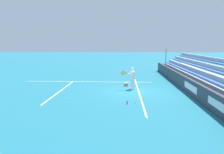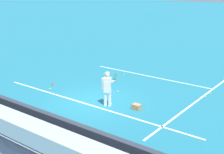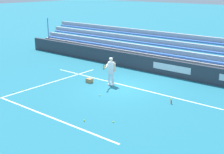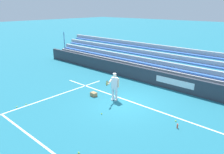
% 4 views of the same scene
% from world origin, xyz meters
% --- Properties ---
extents(ground_plane, '(160.00, 160.00, 0.00)m').
position_xyz_m(ground_plane, '(0.00, 0.00, 0.00)').
color(ground_plane, '#1E6B7F').
extents(court_baseline_white, '(12.00, 0.10, 0.01)m').
position_xyz_m(court_baseline_white, '(0.00, -0.50, 0.00)').
color(court_baseline_white, white).
rests_on(court_baseline_white, ground).
extents(court_sideline_white, '(0.10, 12.00, 0.01)m').
position_xyz_m(court_sideline_white, '(4.11, 4.00, 0.00)').
color(court_sideline_white, white).
rests_on(court_sideline_white, ground).
extents(court_service_line_white, '(8.22, 0.10, 0.01)m').
position_xyz_m(court_service_line_white, '(0.00, 5.50, 0.00)').
color(court_service_line_white, white).
rests_on(court_service_line_white, ground).
extents(back_wall_sponsor_board, '(26.80, 0.25, 1.10)m').
position_xyz_m(back_wall_sponsor_board, '(-0.01, -4.10, 0.55)').
color(back_wall_sponsor_board, '#2D333D').
rests_on(back_wall_sponsor_board, ground).
extents(bleacher_stand, '(25.46, 2.40, 2.95)m').
position_xyz_m(bleacher_stand, '(0.00, -5.93, 0.73)').
color(bleacher_stand, '#9EA3A8').
rests_on(bleacher_stand, ground).
extents(tennis_player, '(0.57, 1.08, 1.71)m').
position_xyz_m(tennis_player, '(0.85, -0.04, 0.89)').
color(tennis_player, silver).
rests_on(tennis_player, ground).
extents(ball_box_cardboard, '(0.42, 0.32, 0.26)m').
position_xyz_m(ball_box_cardboard, '(2.23, 0.43, 0.13)').
color(ball_box_cardboard, '#A87F51').
rests_on(ball_box_cardboard, ground).
extents(tennis_ball_by_box, '(0.07, 0.07, 0.07)m').
position_xyz_m(tennis_ball_by_box, '(-2.66, 4.10, 0.03)').
color(tennis_ball_by_box, '#CCE533').
rests_on(tennis_ball_by_box, ground).
extents(tennis_ball_stray_back, '(0.07, 0.07, 0.07)m').
position_xyz_m(tennis_ball_stray_back, '(4.26, 4.02, 0.03)').
color(tennis_ball_stray_back, '#CCE533').
rests_on(tennis_ball_stray_back, ground).
extents(tennis_ball_far_left, '(0.07, 0.07, 0.07)m').
position_xyz_m(tennis_ball_far_left, '(-3.25, -0.09, 0.03)').
color(tennis_ball_far_left, '#CCE533').
rests_on(tennis_ball_far_left, ground).
extents(tennis_ball_far_right, '(0.07, 0.07, 0.07)m').
position_xyz_m(tennis_ball_far_right, '(0.09, 1.87, 0.03)').
color(tennis_ball_far_right, '#CCE533').
rests_on(tennis_ball_far_right, ground).
extents(tennis_ball_midcourt, '(0.07, 0.07, 0.07)m').
position_xyz_m(tennis_ball_midcourt, '(-1.56, 4.83, 0.03)').
color(tennis_ball_midcourt, '#CCE533').
rests_on(tennis_ball_midcourt, ground).
extents(tennis_ball_on_baseline, '(0.07, 0.07, 0.07)m').
position_xyz_m(tennis_ball_on_baseline, '(4.32, 4.56, 0.03)').
color(tennis_ball_on_baseline, '#CCE533').
rests_on(tennis_ball_on_baseline, ground).
extents(water_bottle, '(0.07, 0.07, 0.22)m').
position_xyz_m(water_bottle, '(-3.59, 0.43, 0.11)').
color(water_bottle, '#EA4C33').
rests_on(water_bottle, ground).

